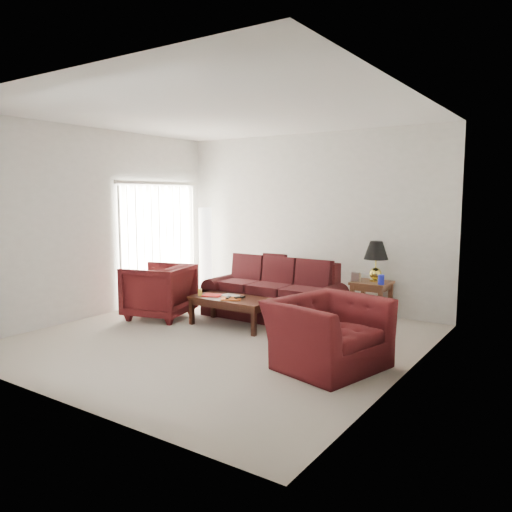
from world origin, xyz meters
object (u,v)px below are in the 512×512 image
Objects in this scene: armchair_right at (328,333)px; end_table at (371,301)px; sofa at (273,290)px; armchair_left at (159,291)px; coffee_table at (232,312)px; floor_lamp at (205,253)px.

end_table is at bearing 23.77° from armchair_right.
sofa is 2.34× the size of armchair_left.
armchair_left is 0.76× the size of coffee_table.
end_table is 2.39m from armchair_right.
sofa reaches higher than armchair_right.
armchair_left is 0.79× the size of armchair_right.
sofa reaches higher than armchair_left.
sofa is at bearing 87.32° from coffee_table.
armchair_right is (3.64, -2.23, -0.47)m from floor_lamp.
floor_lamp reaches higher than end_table.
end_table is at bearing 61.18° from coffee_table.
armchair_left is 1.31m from coffee_table.
sofa reaches higher than end_table.
end_table is at bearing 2.12° from floor_lamp.
coffee_table is at bearing 81.76° from armchair_right.
end_table is 0.64× the size of armchair_left.
sofa is 2.30m from armchair_right.
floor_lamp is 1.40× the size of coffee_table.
coffee_table is at bearing -108.43° from sofa.
armchair_right is 0.97× the size of coffee_table.
armchair_right is 2.14m from coffee_table.
end_table is 0.35× the size of floor_lamp.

